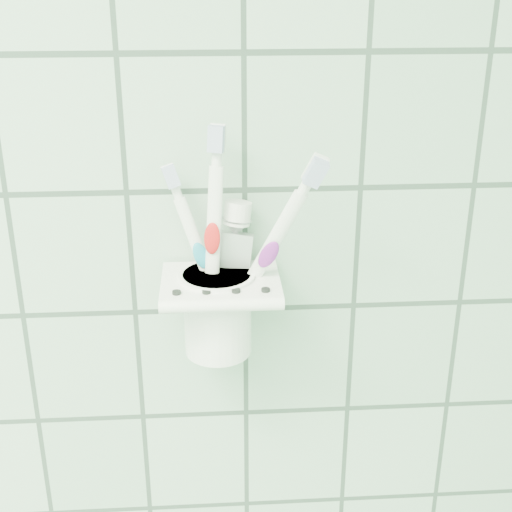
{
  "coord_description": "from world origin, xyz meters",
  "views": [
    {
      "loc": [
        0.65,
        0.54,
        1.59
      ],
      "look_at": [
        0.69,
        1.1,
        1.35
      ],
      "focal_mm": 50.0,
      "sensor_mm": 36.0,
      "label": 1
    }
  ],
  "objects_px": {
    "cup": "(218,309)",
    "toothbrush_orange": "(219,233)",
    "toothpaste_tube": "(222,264)",
    "holder_bracket": "(221,286)",
    "toothbrush_pink": "(232,255)",
    "toothbrush_blue": "(206,242)"
  },
  "relations": [
    {
      "from": "toothbrush_pink",
      "to": "toothbrush_blue",
      "type": "height_order",
      "value": "toothbrush_blue"
    },
    {
      "from": "toothbrush_pink",
      "to": "toothbrush_orange",
      "type": "bearing_deg",
      "value": 114.54
    },
    {
      "from": "holder_bracket",
      "to": "toothbrush_pink",
      "type": "distance_m",
      "value": 0.03
    },
    {
      "from": "cup",
      "to": "toothbrush_pink",
      "type": "distance_m",
      "value": 0.06
    },
    {
      "from": "cup",
      "to": "toothbrush_orange",
      "type": "bearing_deg",
      "value": 78.51
    },
    {
      "from": "toothbrush_orange",
      "to": "toothpaste_tube",
      "type": "xyz_separation_m",
      "value": [
        0.0,
        -0.01,
        -0.03
      ]
    },
    {
      "from": "cup",
      "to": "toothpaste_tube",
      "type": "bearing_deg",
      "value": 62.88
    },
    {
      "from": "cup",
      "to": "toothpaste_tube",
      "type": "relative_size",
      "value": 0.58
    },
    {
      "from": "toothbrush_blue",
      "to": "toothpaste_tube",
      "type": "distance_m",
      "value": 0.03
    },
    {
      "from": "cup",
      "to": "toothbrush_blue",
      "type": "bearing_deg",
      "value": -159.83
    },
    {
      "from": "toothpaste_tube",
      "to": "holder_bracket",
      "type": "bearing_deg",
      "value": -88.47
    },
    {
      "from": "toothbrush_blue",
      "to": "toothbrush_orange",
      "type": "relative_size",
      "value": 1.0
    },
    {
      "from": "cup",
      "to": "toothbrush_pink",
      "type": "bearing_deg",
      "value": 0.27
    },
    {
      "from": "cup",
      "to": "toothbrush_orange",
      "type": "height_order",
      "value": "toothbrush_orange"
    },
    {
      "from": "cup",
      "to": "toothbrush_pink",
      "type": "height_order",
      "value": "toothbrush_pink"
    },
    {
      "from": "holder_bracket",
      "to": "cup",
      "type": "xyz_separation_m",
      "value": [
        -0.0,
        0.0,
        -0.03
      ]
    },
    {
      "from": "holder_bracket",
      "to": "toothbrush_pink",
      "type": "relative_size",
      "value": 0.6
    },
    {
      "from": "toothbrush_pink",
      "to": "toothbrush_orange",
      "type": "distance_m",
      "value": 0.03
    },
    {
      "from": "cup",
      "to": "toothpaste_tube",
      "type": "distance_m",
      "value": 0.04
    },
    {
      "from": "cup",
      "to": "toothbrush_pink",
      "type": "xyz_separation_m",
      "value": [
        0.01,
        0.0,
        0.06
      ]
    },
    {
      "from": "cup",
      "to": "toothbrush_blue",
      "type": "xyz_separation_m",
      "value": [
        -0.01,
        -0.0,
        0.07
      ]
    },
    {
      "from": "toothpaste_tube",
      "to": "toothbrush_orange",
      "type": "bearing_deg",
      "value": 117.83
    }
  ]
}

